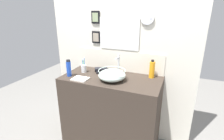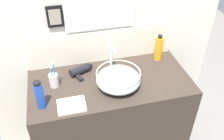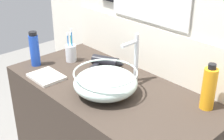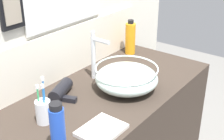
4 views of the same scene
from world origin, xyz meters
The scene contains 8 objects.
back_panel centered at (0.00, 0.32, 1.19)m, with size 1.97×0.09×2.39m.
glass_bowl_sink centered at (0.04, -0.07, 1.00)m, with size 0.32×0.32×0.12m.
faucet centered at (0.04, 0.13, 1.09)m, with size 0.02×0.12×0.27m.
hair_drier centered at (-0.19, 0.15, 0.97)m, with size 0.21×0.18×0.06m.
toothbrush_cup centered at (-0.41, 0.04, 0.99)m, with size 0.07×0.07×0.21m.
lotion_bottle centered at (0.45, 0.19, 1.04)m, with size 0.06×0.06×0.22m.
spray_bottle centered at (-0.50, -0.15, 1.04)m, with size 0.06×0.06×0.21m.
hand_towel centered at (-0.31, -0.19, 0.94)m, with size 0.19×0.15×0.02m, color silver.
Camera 3 is at (1.06, -0.97, 1.72)m, focal length 50.00 mm.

